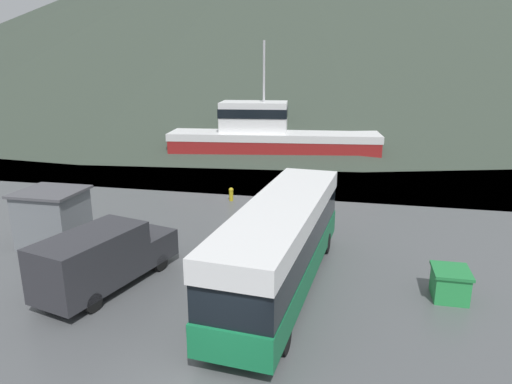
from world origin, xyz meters
The scene contains 8 objects.
water_surface centered at (0.00, 138.56, 0.00)m, with size 240.00×240.00×0.00m, color slate.
hill_backdrop centered at (-19.47, 144.67, 27.00)m, with size 239.96×239.96×54.00m, color #333D33.
tour_bus centered at (0.76, 6.67, 1.89)m, with size 3.42×11.31×3.38m.
delivery_van centered at (-5.74, 5.27, 1.24)m, with size 3.44×6.22×2.33m.
fishing_boat centered at (-4.12, 30.63, 1.90)m, with size 18.61×7.22×10.12m.
storage_bin centered at (6.80, 7.17, 0.57)m, with size 1.28×1.45×1.11m.
dock_kiosk centered at (-10.25, 8.67, 1.33)m, with size 2.82×2.61×2.64m.
mooring_bollard centered at (-4.10, 17.32, 0.46)m, with size 0.29×0.29×0.84m.
Camera 1 is at (3.14, -8.83, 8.14)m, focal length 32.00 mm.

